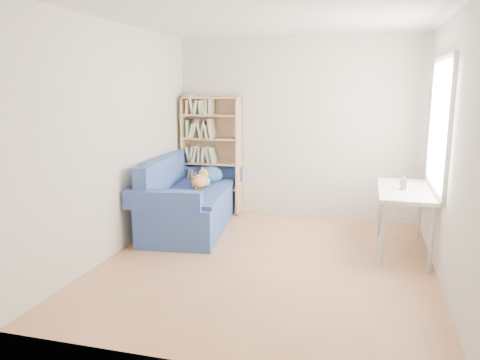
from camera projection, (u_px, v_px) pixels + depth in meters
name	position (u px, v px, depth m)	size (l,w,h in m)	color
ground	(267.00, 263.00, 5.12)	(4.00, 4.00, 0.00)	#AA714D
room_shell	(279.00, 112.00, 4.81)	(3.54, 4.04, 2.62)	silver
sofa	(189.00, 201.00, 6.35)	(1.17, 2.08, 0.97)	navy
bookshelf	(212.00, 160.00, 7.04)	(0.88, 0.27, 1.75)	tan
desk	(405.00, 195.00, 5.34)	(0.58, 1.27, 0.75)	silver
pen_cup	(403.00, 184.00, 5.28)	(0.09, 0.09, 0.16)	white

